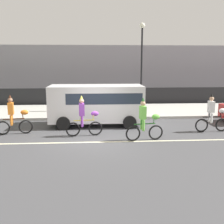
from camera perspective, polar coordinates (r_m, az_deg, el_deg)
name	(u,v)px	position (r m, az deg, el deg)	size (l,w,h in m)	color
ground_plane	(96,139)	(11.91, -3.54, -5.86)	(80.00, 80.00, 0.00)	#424244
road_centre_line	(96,142)	(11.44, -3.53, -6.56)	(36.00, 0.14, 0.01)	beige
sidewalk_curb	(95,111)	(18.22, -3.64, 0.22)	(60.00, 5.00, 0.15)	#ADAAA3
fence_line	(95,97)	(20.99, -3.68, 3.34)	(40.00, 0.08, 1.40)	black
building_backdrop	(117,70)	(29.53, 1.05, 9.02)	(28.00, 8.00, 5.01)	#99939E
parade_cyclist_orange	(14,117)	(13.31, -20.57, -1.03)	(1.71, 0.53, 1.92)	black
parade_cyclist_purple	(84,118)	(12.24, -6.04, -1.39)	(1.72, 0.50, 1.92)	black
parade_cyclist_lime	(145,122)	(11.56, 7.21, -2.14)	(1.71, 0.51, 1.92)	black
parade_cyclist_zebra	(213,115)	(13.84, 21.07, -0.63)	(1.72, 0.50, 1.92)	black
parked_van_white	(98,102)	(14.28, -3.12, 2.19)	(5.00, 2.22, 2.18)	white
street_lamp_post	(142,54)	(18.39, 6.50, 12.51)	(0.36, 0.36, 5.86)	black
pedestrian_onlooker	(54,98)	(18.04, -12.59, 2.89)	(0.32, 0.20, 1.62)	#33333D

